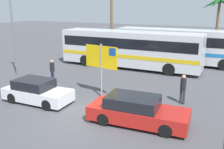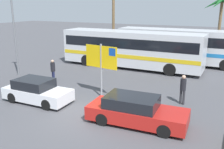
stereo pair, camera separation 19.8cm
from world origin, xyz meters
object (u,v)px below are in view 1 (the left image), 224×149
(car_red, at_px, (137,111))
(pedestrian_near_sign, at_px, (183,87))
(pedestrian_by_bus, at_px, (52,69))
(bus_front_coach, at_px, (129,47))
(ferry_sign, at_px, (102,59))
(bus_rear_coach, at_px, (182,45))
(car_white, at_px, (37,91))

(car_red, relative_size, pedestrian_near_sign, 2.78)
(car_red, height_order, pedestrian_by_bus, pedestrian_by_bus)
(bus_front_coach, distance_m, ferry_sign, 7.81)
(pedestrian_by_bus, bearing_deg, ferry_sign, 102.76)
(bus_rear_coach, xyz_separation_m, ferry_sign, (-2.45, -11.29, 0.54))
(bus_rear_coach, distance_m, ferry_sign, 11.57)
(bus_front_coach, xyz_separation_m, pedestrian_by_bus, (-3.24, -6.54, -0.83))
(bus_rear_coach, bearing_deg, pedestrian_by_bus, -124.77)
(bus_front_coach, distance_m, pedestrian_by_bus, 7.35)
(bus_front_coach, height_order, pedestrian_by_bus, bus_front_coach)
(bus_front_coach, bearing_deg, ferry_sign, -79.90)
(car_white, height_order, pedestrian_by_bus, pedestrian_by_bus)
(pedestrian_by_bus, bearing_deg, car_red, 91.69)
(bus_rear_coach, relative_size, pedestrian_by_bus, 7.55)
(car_white, height_order, pedestrian_near_sign, pedestrian_near_sign)
(pedestrian_near_sign, bearing_deg, ferry_sign, 116.99)
(bus_rear_coach, relative_size, car_red, 2.64)
(bus_front_coach, relative_size, pedestrian_near_sign, 7.32)
(ferry_sign, xyz_separation_m, pedestrian_by_bus, (-4.61, 1.13, -1.37))
(bus_front_coach, distance_m, car_white, 10.21)
(bus_front_coach, bearing_deg, pedestrian_near_sign, -48.60)
(bus_rear_coach, height_order, car_white, bus_rear_coach)
(bus_front_coach, height_order, ferry_sign, ferry_sign)
(bus_front_coach, xyz_separation_m, ferry_sign, (1.37, -7.67, 0.54))
(ferry_sign, bearing_deg, car_white, -133.00)
(car_white, bearing_deg, bus_front_coach, 79.81)
(car_white, xyz_separation_m, pedestrian_by_bus, (-1.67, 3.48, 0.32))
(bus_front_coach, bearing_deg, pedestrian_by_bus, -116.37)
(pedestrian_by_bus, bearing_deg, car_white, 52.16)
(pedestrian_near_sign, bearing_deg, bus_rear_coach, 26.60)
(pedestrian_near_sign, bearing_deg, pedestrian_by_bus, 104.03)
(pedestrian_by_bus, bearing_deg, bus_rear_coach, 171.74)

